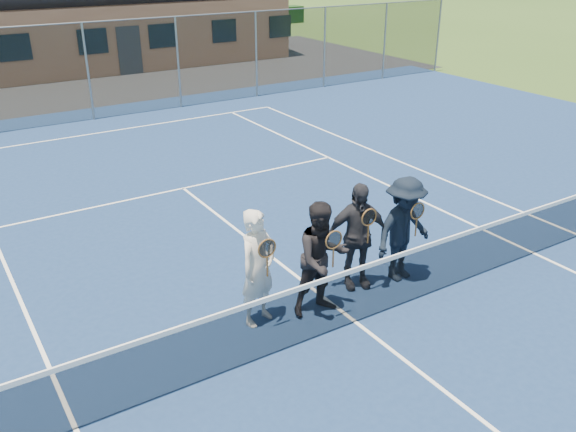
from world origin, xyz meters
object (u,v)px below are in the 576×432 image
at_px(tennis_net, 357,292).
at_px(player_c, 357,236).
at_px(player_b, 322,259).
at_px(player_a, 258,268).
at_px(player_d, 404,229).

xyz_separation_m(tennis_net, player_c, (0.66, 0.87, 0.38)).
height_order(tennis_net, player_b, player_b).
distance_m(player_a, player_b, 0.98).
bearing_deg(player_d, player_a, 176.53).
bearing_deg(tennis_net, player_b, 115.06).
height_order(player_a, player_b, same).
height_order(player_a, player_c, same).
xyz_separation_m(player_a, player_c, (1.85, 0.06, -0.00)).
bearing_deg(player_b, player_c, 20.08).
relative_size(tennis_net, player_b, 6.49).
xyz_separation_m(player_c, player_d, (0.80, -0.22, -0.00)).
xyz_separation_m(tennis_net, player_b, (-0.25, 0.54, 0.38)).
xyz_separation_m(player_b, player_d, (1.71, 0.12, -0.00)).
relative_size(player_b, player_c, 1.00).
relative_size(player_c, player_d, 1.00).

